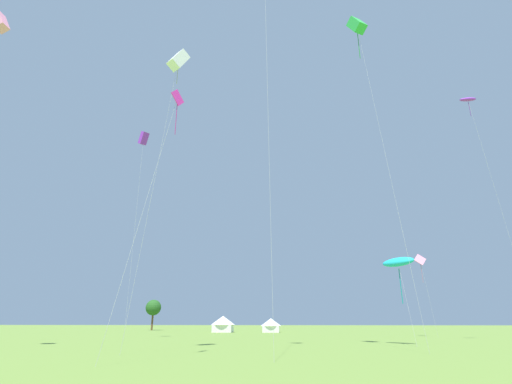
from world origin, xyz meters
TOP-DOWN VIEW (x-y plane):
  - kite_cyan_parafoil at (13.98, 33.88)m, footprint 3.39×4.00m
  - kite_pink_diamond at (22.85, 53.76)m, footprint 1.91×1.06m
  - kite_green_box at (10.47, 25.98)m, footprint 2.96×3.42m
  - kite_magenta_diamond at (-4.34, 17.08)m, footprint 2.65×3.13m
  - kite_white_box at (-6.01, 22.09)m, footprint 3.09×2.01m
  - kite_purple_parafoil at (25.73, 37.65)m, footprint 2.96×1.04m
  - kite_purple_box at (-16.16, 40.68)m, footprint 1.69×2.50m
  - festival_tent_right at (-9.82, 73.40)m, footprint 4.69×4.69m
  - festival_tent_left at (-0.39, 73.40)m, footprint 3.99×3.99m
  - tree_distant_left at (-29.28, 88.42)m, footprint 3.65×3.65m

SIDE VIEW (x-z plane):
  - festival_tent_left at x=-0.39m, z-range 0.14..2.74m
  - festival_tent_right at x=-9.82m, z-range 0.16..3.21m
  - tree_distant_left at x=-29.28m, z-range 1.62..8.59m
  - kite_cyan_parafoil at x=13.98m, z-range 3.50..11.83m
  - kite_pink_diamond at x=22.85m, z-range 4.67..16.38m
  - kite_magenta_diamond at x=-4.34m, z-range 7.18..24.64m
  - kite_white_box at x=-6.01m, z-range 11.27..36.05m
  - kite_purple_box at x=-16.16m, z-range 12.39..39.22m
  - kite_purple_parafoil at x=25.73m, z-range 13.68..41.96m
  - kite_green_box at x=10.47m, z-range 14.28..45.23m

